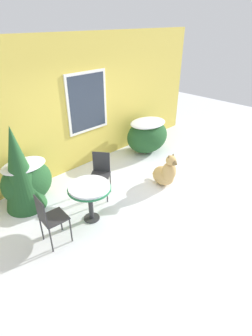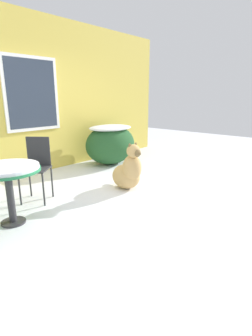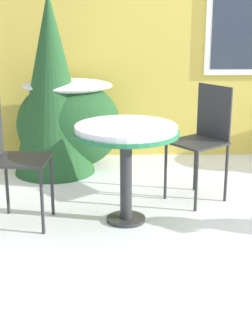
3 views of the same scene
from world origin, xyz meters
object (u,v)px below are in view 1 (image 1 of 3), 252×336
at_px(patio_table, 90,191).
at_px(patio_chair_far_side, 50,218).
at_px(patio_chair_near_table, 101,173).
at_px(dog, 165,173).

distance_m(patio_table, patio_chair_far_side, 0.82).
bearing_deg(patio_chair_near_table, patio_table, -91.26).
bearing_deg(dog, patio_table, -177.06).
xyz_separation_m(patio_table, patio_chair_near_table, (0.64, 0.46, -0.10)).
bearing_deg(patio_table, patio_chair_far_side, -178.40).
bearing_deg(patio_chair_near_table, patio_chair_far_side, -108.86).
relative_size(patio_table, dog, 0.95).
bearing_deg(patio_chair_far_side, patio_chair_near_table, -66.72).
xyz_separation_m(patio_chair_near_table, dog, (1.24, -0.72, -0.24)).
relative_size(patio_chair_near_table, patio_chair_far_side, 1.00).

